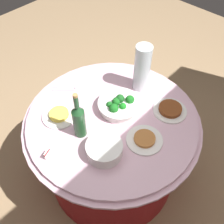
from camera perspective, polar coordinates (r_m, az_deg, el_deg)
The scene contains 11 objects.
ground_plane at distance 2.29m, azimuth 0.00°, elevation -12.97°, with size 6.00×6.00×0.00m, color #9E7F5B.
buffet_table at distance 1.96m, azimuth 0.00°, elevation -7.89°, with size 1.16×1.16×0.74m.
broccoli_bowl at distance 1.68m, azimuth 1.62°, elevation 1.54°, with size 0.28×0.28×0.11m.
plate_stack at distance 1.48m, azimuth -1.70°, elevation -8.18°, with size 0.21×0.21×0.08m.
wine_bottle at distance 1.50m, azimuth -7.29°, elevation -1.73°, with size 0.07×0.07×0.34m.
decorative_fruit_vase at distance 1.77m, azimuth 6.59°, elevation 9.12°, with size 0.11×0.11×0.34m.
serving_tongs at distance 1.87m, azimuth -10.29°, elevation 5.15°, with size 0.14×0.14×0.01m.
food_plate_stir_fry at distance 1.73m, azimuth 12.64°, elevation 0.51°, with size 0.22×0.22×0.04m.
food_plate_fried_egg at distance 1.69m, azimuth -11.53°, elevation -0.66°, with size 0.22×0.22×0.03m.
food_plate_peanuts at distance 1.56m, azimuth 7.15°, elevation -6.00°, with size 0.22×0.22×0.03m.
label_placard_front at distance 1.52m, azimuth -14.09°, elevation -8.87°, with size 0.05×0.02×0.05m.
Camera 1 is at (0.77, 0.72, 2.03)m, focal length 41.59 mm.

